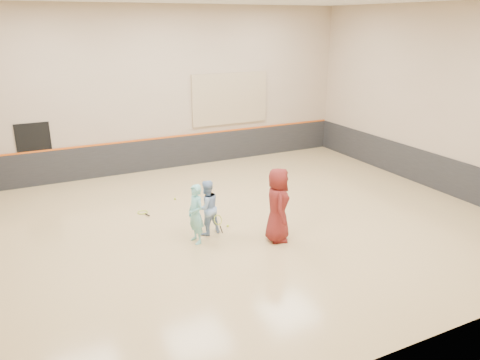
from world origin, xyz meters
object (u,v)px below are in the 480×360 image
girl (196,214)px  instructor (207,207)px  spare_racket (142,211)px  young_man (278,205)px

girl → instructor: bearing=120.9°
instructor → spare_racket: bearing=-71.0°
instructor → young_man: size_ratio=0.77×
instructor → spare_racket: size_ratio=2.14×
instructor → girl: bearing=28.9°
girl → young_man: 2.10m
instructor → young_man: 1.89m
young_man → spare_racket: bearing=61.4°
instructor → young_man: bearing=132.8°
instructor → spare_racket: (-1.18, 2.18, -0.71)m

